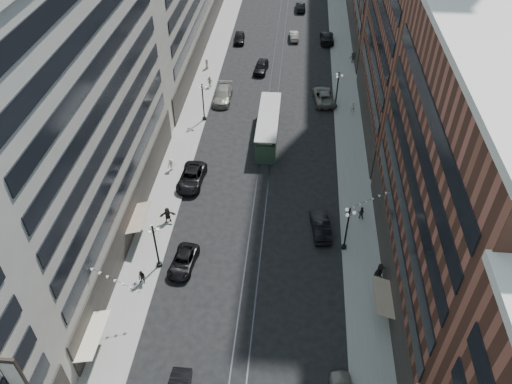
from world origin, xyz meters
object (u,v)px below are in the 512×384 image
(car_2, at_px, (183,262))
(car_8, at_px, (223,95))
(pedestrian_8, at_px, (352,107))
(lamppost_sw_far, at_px, (156,245))
(pedestrian_7, at_px, (361,213))
(car_11, at_px, (324,96))
(pedestrian_extra_1, at_px, (171,164))
(car_10, at_px, (321,226))
(lamppost_se_mid, at_px, (337,89))
(car_9, at_px, (239,38))
(pedestrian_6, at_px, (210,82))
(car_14, at_px, (294,36))
(pedestrian_9, at_px, (353,58))
(lamppost_se_far, at_px, (347,228))
(streetcar, at_px, (268,127))
(car_extra_0, at_px, (301,6))
(car_13, at_px, (261,67))
(pedestrian_2, at_px, (142,277))
(car_7, at_px, (191,177))
(pedestrian_5, at_px, (168,215))
(pedestrian_extra_2, at_px, (380,271))
(lamppost_sw_mid, at_px, (203,101))
(car_12, at_px, (327,37))
(pedestrian_extra_0, at_px, (207,64))

(car_2, relative_size, car_8, 0.80)
(car_2, height_order, pedestrian_8, pedestrian_8)
(lamppost_sw_far, bearing_deg, pedestrian_8, 55.99)
(lamppost_sw_far, height_order, pedestrian_7, lamppost_sw_far)
(car_11, distance_m, pedestrian_extra_1, 26.32)
(car_10, bearing_deg, pedestrian_7, -159.28)
(lamppost_se_mid, relative_size, car_9, 1.22)
(pedestrian_6, bearing_deg, car_11, -163.83)
(lamppost_se_mid, height_order, car_14, lamppost_se_mid)
(car_10, relative_size, pedestrian_9, 2.84)
(lamppost_se_far, bearing_deg, streetcar, 115.15)
(car_14, height_order, car_extra_0, car_extra_0)
(car_2, distance_m, pedestrian_6, 36.14)
(car_13, bearing_deg, car_extra_0, 83.75)
(pedestrian_9, bearing_deg, pedestrian_2, -94.05)
(car_7, xyz_separation_m, car_10, (15.20, -6.85, 0.01))
(car_11, bearing_deg, car_13, -47.75)
(pedestrian_5, distance_m, car_extra_0, 64.52)
(pedestrian_5, distance_m, pedestrian_7, 21.04)
(car_14, height_order, pedestrian_extra_2, pedestrian_extra_2)
(car_11, bearing_deg, car_9, -60.17)
(pedestrian_2, distance_m, pedestrian_9, 53.82)
(car_7, relative_size, pedestrian_7, 3.89)
(pedestrian_6, bearing_deg, car_9, -74.30)
(pedestrian_2, relative_size, pedestrian_extra_1, 0.98)
(car_2, height_order, car_extra_0, car_extra_0)
(car_14, relative_size, pedestrian_extra_1, 2.66)
(car_13, xyz_separation_m, pedestrian_5, (-7.24, -35.96, 0.25))
(lamppost_sw_mid, bearing_deg, car_12, 57.58)
(car_7, xyz_separation_m, car_extra_0, (11.77, 56.30, -0.03))
(car_11, bearing_deg, lamppost_sw_mid, 14.80)
(car_10, relative_size, car_14, 1.18)
(pedestrian_7, bearing_deg, pedestrian_9, -76.64)
(lamppost_se_mid, distance_m, pedestrian_6, 19.66)
(car_10, distance_m, pedestrian_6, 34.26)
(lamppost_sw_mid, bearing_deg, pedestrian_extra_2, -51.03)
(car_10, height_order, pedestrian_9, pedestrian_9)
(car_14, height_order, pedestrian_extra_1, pedestrian_extra_1)
(car_9, xyz_separation_m, pedestrian_9, (19.76, -6.85, 0.27))
(streetcar, bearing_deg, car_13, 97.51)
(pedestrian_6, bearing_deg, lamppost_sw_far, 115.50)
(lamppost_se_far, bearing_deg, lamppost_se_mid, 90.00)
(lamppost_sw_mid, height_order, pedestrian_7, lamppost_sw_mid)
(car_7, xyz_separation_m, car_13, (5.94, 29.09, 0.01))
(lamppost_sw_far, bearing_deg, pedestrian_5, 94.51)
(pedestrian_6, bearing_deg, car_extra_0, -87.32)
(car_9, height_order, car_extra_0, car_extra_0)
(car_2, relative_size, pedestrian_extra_0, 2.87)
(lamppost_sw_far, distance_m, pedestrian_7, 22.29)
(car_7, distance_m, pedestrian_8, 26.53)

